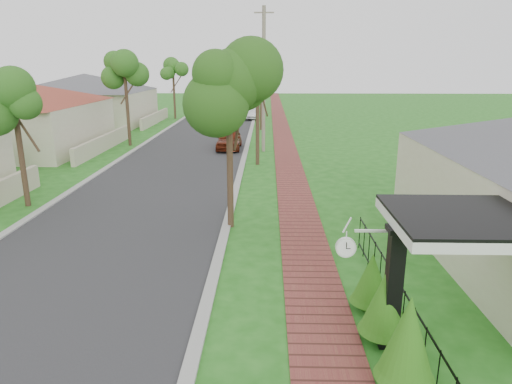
% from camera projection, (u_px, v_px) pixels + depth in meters
% --- Properties ---
extents(ground, '(160.00, 160.00, 0.00)m').
position_uv_depth(ground, '(176.00, 314.00, 10.35)').
color(ground, '#1F6317').
rests_on(ground, ground).
extents(road, '(7.00, 120.00, 0.02)m').
position_uv_depth(road, '(190.00, 151.00, 29.67)').
color(road, '#28282B').
rests_on(road, ground).
extents(kerb_right, '(0.30, 120.00, 0.10)m').
position_uv_depth(kerb_right, '(246.00, 151.00, 29.57)').
color(kerb_right, '#9E9E99').
rests_on(kerb_right, ground).
extents(kerb_left, '(0.30, 120.00, 0.10)m').
position_uv_depth(kerb_left, '(134.00, 151.00, 29.76)').
color(kerb_left, '#9E9E99').
rests_on(kerb_left, ground).
extents(sidewalk, '(1.50, 120.00, 0.03)m').
position_uv_depth(sidewalk, '(286.00, 151.00, 29.51)').
color(sidewalk, brown).
rests_on(sidewalk, ground).
extents(porch_post, '(0.48, 0.48, 2.52)m').
position_uv_depth(porch_post, '(393.00, 293.00, 8.97)').
color(porch_post, black).
rests_on(porch_post, ground).
extents(picket_fence, '(0.03, 8.02, 1.00)m').
position_uv_depth(picket_fence, '(395.00, 296.00, 10.08)').
color(picket_fence, black).
rests_on(picket_fence, ground).
extents(street_trees, '(10.70, 37.65, 5.89)m').
position_uv_depth(street_trees, '(204.00, 76.00, 35.01)').
color(street_trees, '#382619').
rests_on(street_trees, ground).
extents(hedge_row, '(0.91, 3.58, 1.87)m').
position_uv_depth(hedge_row, '(388.00, 312.00, 8.92)').
color(hedge_row, '#1D6013').
rests_on(hedge_row, ground).
extents(far_house_red, '(15.56, 15.56, 4.60)m').
position_uv_depth(far_house_red, '(3.00, 114.00, 29.33)').
color(far_house_red, beige).
rests_on(far_house_red, ground).
extents(far_house_grey, '(15.56, 15.56, 4.60)m').
position_uv_depth(far_house_grey, '(87.00, 98.00, 42.80)').
color(far_house_grey, beige).
rests_on(far_house_grey, ground).
extents(parked_car_red, '(1.55, 3.81, 1.29)m').
position_uv_depth(parked_car_red, '(229.00, 139.00, 30.15)').
color(parked_car_red, '#5B1D0D').
rests_on(parked_car_red, ground).
extents(parked_car_white, '(1.68, 4.62, 1.52)m').
position_uv_depth(parked_car_white, '(252.00, 111.00, 46.84)').
color(parked_car_white, silver).
rests_on(parked_car_white, ground).
extents(near_tree, '(2.23, 2.23, 5.73)m').
position_uv_depth(near_tree, '(229.00, 93.00, 14.66)').
color(near_tree, '#382619').
rests_on(near_tree, ground).
extents(utility_pole, '(1.20, 0.24, 8.82)m').
position_uv_depth(utility_pole, '(264.00, 80.00, 28.33)').
color(utility_pole, gray).
rests_on(utility_pole, ground).
extents(station_clock, '(1.06, 0.13, 0.59)m').
position_uv_depth(station_clock, '(348.00, 246.00, 9.15)').
color(station_clock, white).
rests_on(station_clock, ground).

